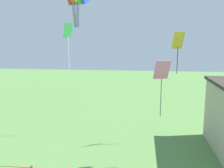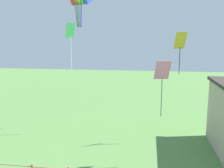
% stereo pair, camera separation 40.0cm
% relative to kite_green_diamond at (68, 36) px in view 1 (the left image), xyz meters
% --- Properties ---
extents(kite_green_diamond, '(0.68, 0.92, 3.90)m').
position_rel_kite_green_diamond_xyz_m(kite_green_diamond, '(0.00, 0.00, 0.00)').
color(kite_green_diamond, green).
extents(kite_yellow_diamond, '(0.98, 0.74, 3.12)m').
position_rel_kite_green_diamond_xyz_m(kite_yellow_diamond, '(8.66, -0.62, -0.59)').
color(kite_yellow_diamond, yellow).
extents(kite_pink_diamond, '(1.05, 0.80, 3.49)m').
position_rel_kite_green_diamond_xyz_m(kite_pink_diamond, '(7.22, -4.69, -2.42)').
color(kite_pink_diamond, pink).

